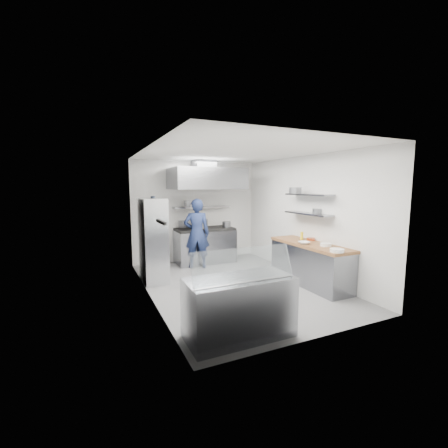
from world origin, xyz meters
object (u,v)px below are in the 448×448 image
gas_range (205,246)px  chef (197,234)px  wire_rack (153,240)px  display_case (239,307)px

gas_range → chef: chef is taller
gas_range → wire_rack: size_ratio=0.86×
wire_rack → chef: bearing=26.8°
gas_range → chef: size_ratio=0.89×
chef → wire_rack: 1.39m
wire_rack → display_case: bearing=-79.2°
chef → wire_rack: bearing=45.6°
gas_range → display_case: 4.23m
gas_range → chef: bearing=-130.8°
gas_range → wire_rack: wire_rack is taller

